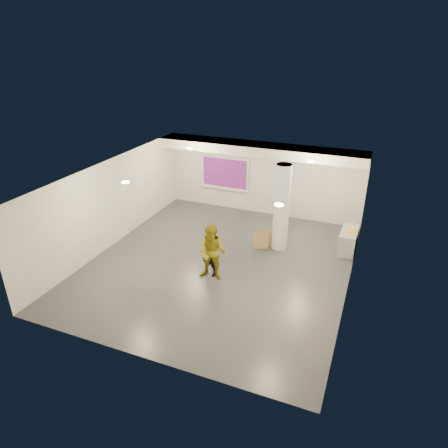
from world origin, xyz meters
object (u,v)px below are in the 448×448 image
at_px(credenza, 348,240).
at_px(woman, 210,252).
at_px(projection_screen, 225,173).
at_px(column, 282,208).
at_px(man, 213,253).

distance_m(credenza, woman, 4.93).
relative_size(projection_screen, credenza, 1.62).
height_order(column, man, column).
relative_size(column, credenza, 2.32).
bearing_deg(woman, man, -36.60).
bearing_deg(projection_screen, woman, -72.88).
relative_size(credenza, man, 0.73).
height_order(projection_screen, man, projection_screen).
xyz_separation_m(projection_screen, woman, (1.58, -5.13, -0.73)).
distance_m(projection_screen, credenza, 5.78).
bearing_deg(man, projection_screen, 102.21).
distance_m(projection_screen, man, 5.61).
xyz_separation_m(credenza, woman, (-3.74, -3.19, 0.42)).
relative_size(projection_screen, woman, 1.32).
height_order(projection_screen, woman, projection_screen).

